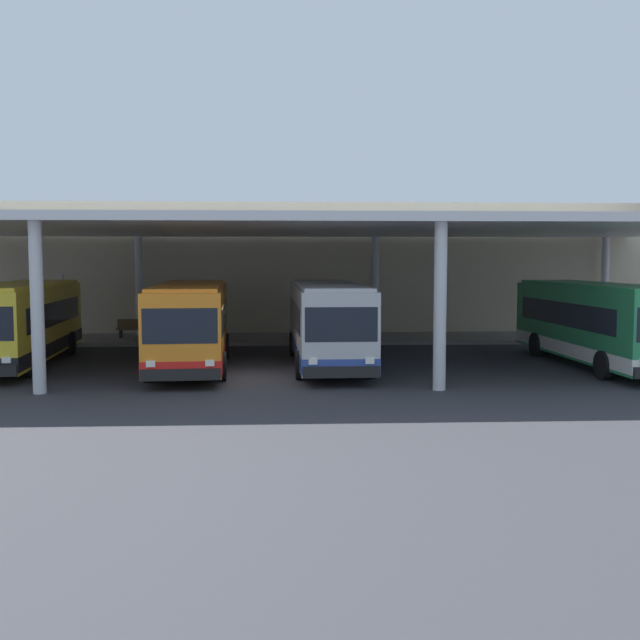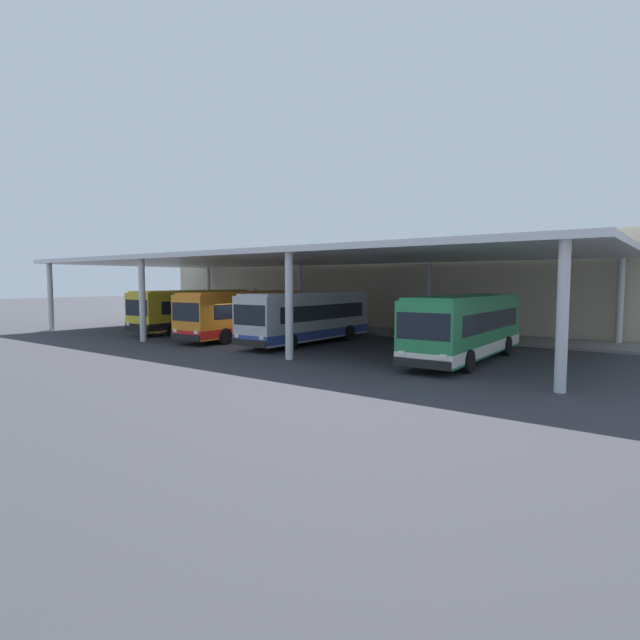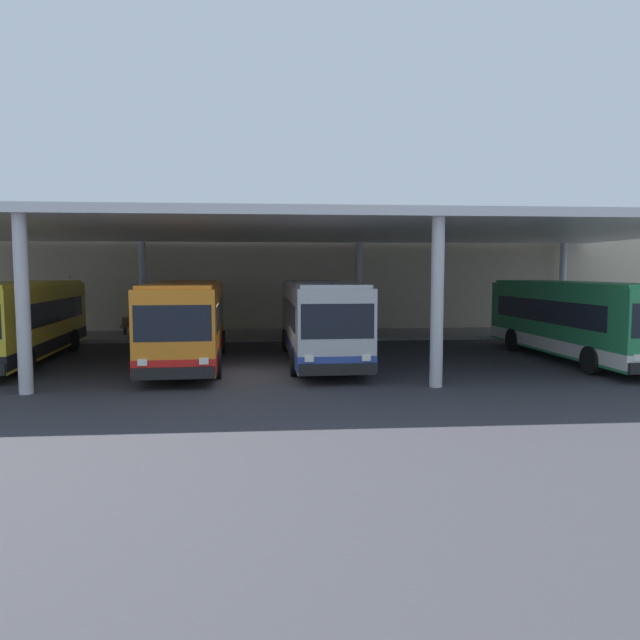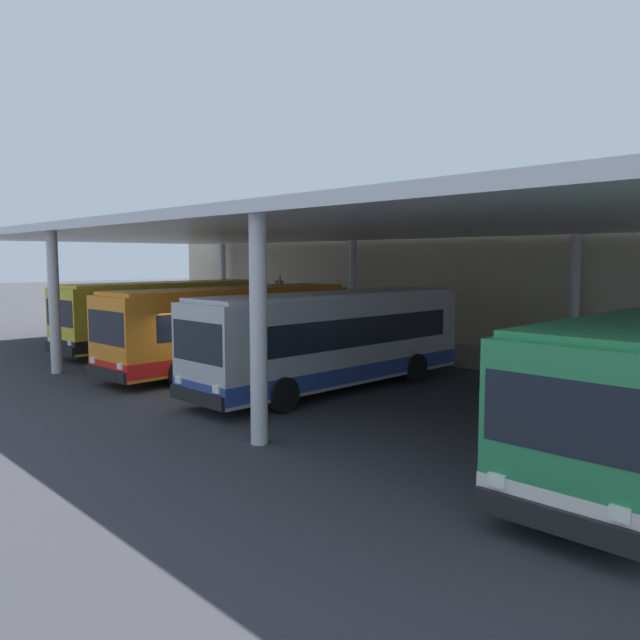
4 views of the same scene
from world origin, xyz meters
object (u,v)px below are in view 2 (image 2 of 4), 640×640
Objects in this scene: bus_middle_bay at (308,317)px; bench_waiting at (289,318)px; banner_sign at (255,302)px; bus_nearest_bay at (194,310)px; trash_bin at (311,319)px; bus_far_bay at (466,327)px; bus_second_bay at (245,314)px.

bus_middle_bay is 12.69m from bench_waiting.
bench_waiting is 3.61m from banner_sign.
bus_nearest_bay is 9.62m from trash_bin.
bench_waiting is (-19.34, 9.43, -0.99)m from bus_far_bay.
bus_middle_bay reaches higher than trash_bin.
bus_nearest_bay is 10.90× the size of trash_bin.
bus_middle_bay is at bearing -52.97° from trash_bin.
bus_nearest_bay is at bearing 171.44° from bus_second_bay.
trash_bin reaches higher than bench_waiting.
trash_bin is at bearing 99.06° from bus_second_bay.
bus_middle_bay is 5.88× the size of bench_waiting.
bus_nearest_bay is 6.70m from bus_second_bay.
bus_second_bay and bus_far_bay have the same top height.
banner_sign is (-12.31, 7.95, 0.32)m from bus_middle_bay.
trash_bin is 0.31× the size of banner_sign.
bus_nearest_bay is 8.61m from bench_waiting.
banner_sign reaches higher than bus_far_bay.
bus_far_bay is 24.15m from banner_sign.
bus_nearest_bay is 11.82m from bus_middle_bay.
banner_sign is (-3.24, -0.88, 1.32)m from bench_waiting.
banner_sign reaches higher than bus_second_bay.
bus_far_bay is at bearing -3.44° from bus_nearest_bay.
bus_middle_bay is 10.30m from bus_far_bay.
trash_bin is at bearing -1.37° from bench_waiting.
bus_second_bay is at bearing -49.07° from banner_sign.
banner_sign is at bearing 130.93° from bus_second_bay.
bus_second_bay is 9.21m from trash_bin.
bus_second_bay is 1.00× the size of bus_far_bay.
bus_nearest_bay is at bearing -85.98° from banner_sign.
bus_nearest_bay is 7.25m from banner_sign.
bus_far_bay is 21.54m from bench_waiting.
bench_waiting is (2.74, 8.11, -0.99)m from bus_nearest_bay.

